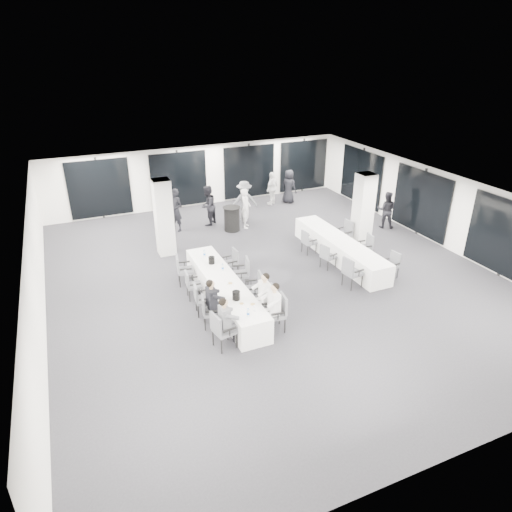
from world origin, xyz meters
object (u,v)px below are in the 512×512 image
Objects in this scene: chair_main_right_far at (232,261)px; chair_side_left_far at (308,241)px; ice_bucket_near at (236,296)px; ice_bucket_far at (212,260)px; standing_guest_h at (386,207)px; chair_side_right_mid at (366,245)px; chair_main_right_fourth at (243,272)px; standing_guest_e at (289,184)px; chair_main_left_far at (182,268)px; chair_main_left_fourth at (191,283)px; chair_side_left_near at (351,271)px; standing_guest_c at (244,199)px; banquet_table_main at (224,291)px; chair_main_right_near at (278,310)px; standing_guest_d at (272,186)px; standing_guest_a at (246,206)px; banquet_table_side at (339,249)px; chair_main_right_mid at (256,287)px; chair_main_left_second at (208,309)px; standing_guest_g at (175,207)px; chair_main_right_second at (268,301)px; chair_main_left_near at (221,328)px; chair_side_right_far at (345,232)px; cocktail_table at (232,219)px; chair_side_left_mid at (327,255)px; chair_side_right_near at (392,263)px; standing_guest_b at (208,203)px; chair_main_left_mid at (201,297)px.

chair_side_left_far is at bearing -83.36° from chair_main_right_far.
ice_bucket_near is 2.37m from ice_bucket_far.
chair_side_right_mid is at bearing 77.12° from standing_guest_h.
ice_bucket_near is (-0.91, -1.76, 0.29)m from chair_main_right_fourth.
chair_main_left_far is at bearing 103.01° from standing_guest_e.
ice_bucket_far is at bearing 130.08° from chair_main_left_fourth.
chair_side_right_mid is at bearing 124.18° from chair_side_left_near.
chair_main_left_far is 6.05m from standing_guest_c.
banquet_table_main is 5.32× the size of chair_side_right_mid.
standing_guest_d is (4.34, 9.55, 0.29)m from chair_main_right_near.
standing_guest_a is at bearing 96.80° from standing_guest_e.
chair_main_right_mid is at bearing -157.43° from banquet_table_side.
standing_guest_c reaches higher than chair_main_left_second.
standing_guest_g is (-0.69, 6.60, 0.44)m from chair_main_right_mid.
banquet_table_side is 4.71m from chair_main_right_second.
standing_guest_h is 7.66× the size of ice_bucket_far.
chair_main_right_near is 1.05× the size of chair_main_right_mid.
standing_guest_d is 5.53m from standing_guest_h.
chair_side_left_far is (4.82, 1.45, -0.00)m from chair_main_left_fourth.
chair_main_right_far is (1.67, 3.65, -0.06)m from chair_main_left_near.
chair_main_right_fourth is 5.64m from standing_guest_g.
chair_main_right_mid is 1.12× the size of chair_side_left_far.
chair_side_left_near reaches higher than chair_side_right_far.
chair_side_right_far is at bearing -59.33° from chair_main_right_fourth.
chair_main_right_mid is at bearing -103.82° from cocktail_table.
standing_guest_d is 0.84m from standing_guest_e.
chair_side_right_mid is (5.65, 0.78, 0.16)m from banquet_table_main.
chair_side_right_far is at bearing 55.77° from standing_guest_h.
chair_main_left_near is 5.59m from chair_side_left_mid.
cocktail_table is at bearing 21.06° from chair_side_right_near.
chair_side_right_near is at bearing 77.46° from standing_guest_b.
chair_main_right_near reaches higher than chair_main_right_far.
chair_main_right_far is (-3.99, 0.34, 0.15)m from banquet_table_side.
chair_main_right_near is 4.20× the size of ice_bucket_near.
standing_guest_e is 0.91× the size of standing_guest_g.
chair_main_left_second is at bearing -44.14° from standing_guest_g.
chair_side_left_far is 0.45× the size of standing_guest_c.
chair_main_right_fourth is (0.84, 0.58, 0.21)m from banquet_table_main.
chair_main_right_near reaches higher than banquet_table_side.
chair_side_left_far is 3.86× the size of ice_bucket_far.
chair_main_left_mid is 1.07× the size of chair_side_left_mid.
chair_main_right_mid is at bearing 63.51° from chair_main_left_fourth.
ice_bucket_far is at bearing 36.52° from chair_main_right_mid.
banquet_table_side is 5.68m from chair_main_left_fourth.
banquet_table_side is 4.87× the size of chair_side_left_near.
standing_guest_b is 8.40× the size of ice_bucket_far.
chair_side_left_mid is at bearing -74.44° from chair_main_right_fourth.
chair_main_left_near is 0.99× the size of chair_main_right_near.
chair_main_right_fourth is 2.00m from ice_bucket_near.
standing_guest_d is at bearing 162.62° from chair_side_left_far.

